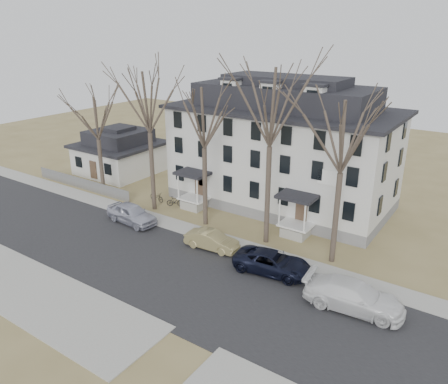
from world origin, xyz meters
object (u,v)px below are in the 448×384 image
Objects in this scene: small_house at (120,153)px; bicycle_left at (157,197)px; tree_center at (271,102)px; tree_bungalow at (96,115)px; car_white at (354,296)px; boarding_house at (282,149)px; tree_mid_right at (344,132)px; car_silver at (132,214)px; tree_far_left at (148,98)px; car_navy at (272,263)px; car_tan at (212,241)px; tree_mid_left at (204,114)px; bicycle_right at (175,202)px.

bicycle_left is (9.93, -4.70, -1.78)m from small_house.
tree_center is 1.36× the size of tree_bungalow.
car_white is 22.68m from bicycle_left.
tree_mid_right is at bearing -43.81° from boarding_house.
car_silver is (7.60, -3.48, -7.26)m from tree_bungalow.
tree_center is at bearing 0.00° from tree_bungalow.
tree_far_left reaches higher than car_navy.
tree_bungalow is at bearing -57.16° from small_house.
bicycle_left is (-13.07, 1.49, -10.62)m from tree_center.
tree_mid_right reaches higher than car_white.
boarding_house is 1.93× the size of tree_bungalow.
tree_far_left reaches higher than car_silver.
boarding_house reaches higher than car_tan.
car_tan is (-2.85, -3.44, -10.38)m from tree_center.
tree_center is 2.71× the size of car_navy.
tree_mid_right is 1.18× the size of tree_bungalow.
tree_bungalow is at bearing 180.00° from tree_mid_right.
tree_mid_left is at bearing 0.00° from tree_far_left.
tree_far_left reaches higher than boarding_house.
boarding_house is at bearing 42.18° from tree_far_left.
tree_mid_left is 17.78m from car_white.
tree_mid_right is at bearing 27.88° from car_white.
bicycle_left is 2.33m from bicycle_right.
tree_mid_left is 1.18× the size of tree_bungalow.
car_navy is at bearing -10.15° from tree_bungalow.
tree_center is at bearing -127.47° from bicycle_right.
bicycle_left is 1.10× the size of bicycle_right.
boarding_house is at bearing 36.42° from car_white.
tree_far_left is 8.44× the size of bicycle_right.
tree_bungalow reaches higher than car_tan.
tree_mid_left is 7.83× the size of bicycle_right.
boarding_house is at bearing 136.19° from tree_mid_right.
small_house is 11.13m from bicycle_left.
car_navy is at bearing -21.44° from small_house.
car_white is (20.71, -4.86, -9.47)m from tree_far_left.
tree_mid_left is 10.05m from car_tan.
tree_mid_left is at bearing -52.75° from car_silver.
car_silver is at bearing 142.99° from bicycle_right.
car_white is at bearing -102.47° from car_tan.
car_tan is at bearing 77.47° from car_white.
car_tan is (9.15, -3.44, -9.64)m from tree_far_left.
tree_far_left is 13.73m from car_tan.
tree_far_left is 10.04m from bicycle_left.
tree_bungalow is (-13.00, 0.00, -1.48)m from tree_mid_left.
tree_center is at bearing 180.00° from tree_mid_right.
tree_bungalow is 23.19m from car_navy.
tree_mid_left is (6.00, 0.00, -0.74)m from tree_far_left.
car_silver is at bearing -125.81° from boarding_house.
boarding_house is 2.39× the size of small_house.
small_house is 1.45× the size of car_white.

